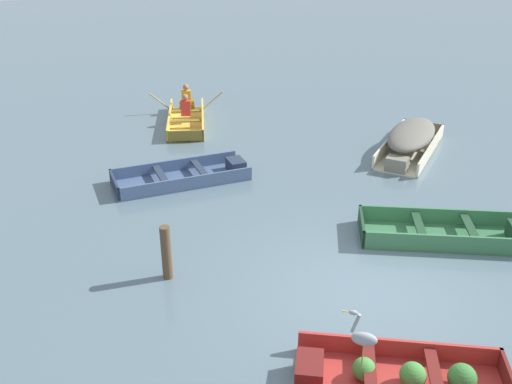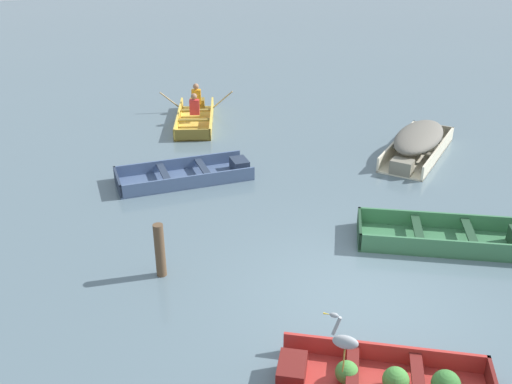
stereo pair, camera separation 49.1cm
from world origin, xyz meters
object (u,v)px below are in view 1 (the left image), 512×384
Objects in this scene: skiff_green_mid_moored at (451,233)px; heron_on_dinghy at (363,337)px; mooring_post at (166,253)px; skiff_cream_far_moored at (411,138)px; skiff_slate_blue_near_moored at (187,176)px; dinghy_red_foreground at (399,379)px; rowboat_yellow_with_crew at (186,116)px.

skiff_green_mid_moored is 4.55m from heron_on_dinghy.
heron_on_dinghy is 3.80m from mooring_post.
mooring_post is (-1.16, 3.60, -0.39)m from heron_on_dinghy.
heron_on_dinghy is (-3.94, -2.15, 0.75)m from skiff_green_mid_moored.
mooring_post is (-7.48, -2.17, 0.07)m from skiff_cream_far_moored.
skiff_slate_blue_near_moored is 3.26× the size of mooring_post.
heron_on_dinghy is 0.86× the size of mooring_post.
dinghy_red_foreground is 0.91× the size of rowboat_yellow_with_crew.
skiff_green_mid_moored is at bearing -123.26° from skiff_cream_far_moored.
skiff_cream_far_moored reaches higher than skiff_slate_blue_near_moored.
dinghy_red_foreground is 0.91× the size of skiff_slate_blue_near_moored.
skiff_cream_far_moored is at bearing 16.19° from mooring_post.
skiff_cream_far_moored reaches higher than dinghy_red_foreground.
heron_on_dinghy is at bearing 156.07° from dinghy_red_foreground.
dinghy_red_foreground is 11.23m from rowboat_yellow_with_crew.
dinghy_red_foreground is 0.90× the size of skiff_cream_far_moored.
dinghy_red_foreground is 7.28m from skiff_slate_blue_near_moored.
dinghy_red_foreground is at bearing -66.58° from mooring_post.
mooring_post is (-1.65, 3.82, 0.35)m from dinghy_red_foreground.
dinghy_red_foreground reaches higher than skiff_green_mid_moored.
skiff_slate_blue_near_moored is 1.00× the size of skiff_green_mid_moored.
skiff_cream_far_moored is (5.64, -1.29, 0.31)m from skiff_slate_blue_near_moored.
dinghy_red_foreground is at bearing -145.56° from skiff_green_mid_moored.
skiff_green_mid_moored is 4.34m from skiff_cream_far_moored.
dinghy_red_foreground is 4.17m from mooring_post.
mooring_post is at bearing 164.16° from skiff_green_mid_moored.
rowboat_yellow_with_crew is 8.07m from mooring_post.
skiff_green_mid_moored is 8.87m from rowboat_yellow_with_crew.
rowboat_yellow_with_crew is (1.64, 3.81, 0.08)m from skiff_slate_blue_near_moored.
rowboat_yellow_with_crew reaches higher than skiff_cream_far_moored.
skiff_cream_far_moored is 3.30× the size of mooring_post.
rowboat_yellow_with_crew is at bearing 77.94° from heron_on_dinghy.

